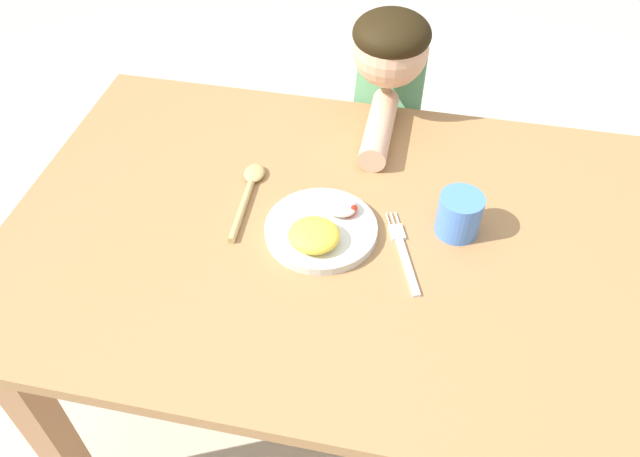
% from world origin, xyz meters
% --- Properties ---
extents(ground_plane, '(8.00, 8.00, 0.00)m').
position_xyz_m(ground_plane, '(0.00, 0.00, 0.00)').
color(ground_plane, beige).
extents(dining_table, '(1.33, 0.80, 0.68)m').
position_xyz_m(dining_table, '(0.00, 0.00, 0.58)').
color(dining_table, '#9C6F42').
rests_on(dining_table, ground_plane).
extents(plate, '(0.20, 0.20, 0.05)m').
position_xyz_m(plate, '(-0.09, -0.02, 0.70)').
color(plate, silver).
rests_on(plate, dining_table).
extents(fork, '(0.08, 0.19, 0.01)m').
position_xyz_m(fork, '(0.06, -0.03, 0.68)').
color(fork, silver).
rests_on(fork, dining_table).
extents(spoon, '(0.04, 0.21, 0.02)m').
position_xyz_m(spoon, '(-0.25, 0.06, 0.69)').
color(spoon, tan).
rests_on(spoon, dining_table).
extents(drinking_cup, '(0.08, 0.08, 0.08)m').
position_xyz_m(drinking_cup, '(0.14, 0.04, 0.72)').
color(drinking_cup, '#467BD7').
rests_on(drinking_cup, dining_table).
extents(person, '(0.16, 0.43, 0.91)m').
position_xyz_m(person, '(-0.03, 0.47, 0.50)').
color(person, '#4C4B6C').
rests_on(person, ground_plane).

